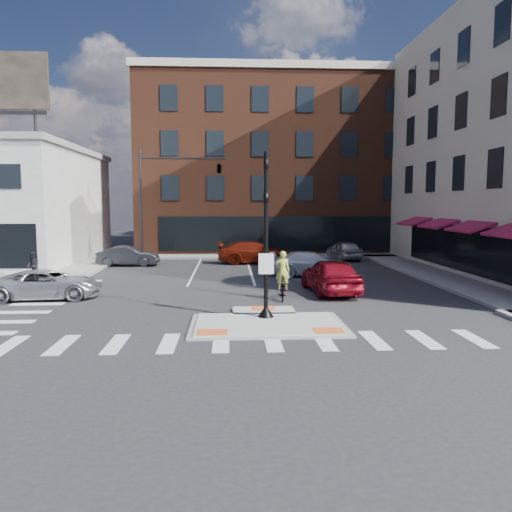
{
  "coord_description": "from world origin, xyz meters",
  "views": [
    {
      "loc": [
        -1.33,
        -17.53,
        4.28
      ],
      "look_at": [
        -0.17,
        3.89,
        2.0
      ],
      "focal_mm": 35.0,
      "sensor_mm": 36.0,
      "label": 1
    }
  ],
  "objects": [
    {
      "name": "sidewalk_e",
      "position": [
        10.8,
        10.0,
        0.07
      ],
      "size": [
        3.0,
        24.0,
        0.15
      ],
      "primitive_type": "cube",
      "color": "gray",
      "rests_on": "ground"
    },
    {
      "name": "building_far_right",
      "position": [
        9.0,
        54.0,
        6.0
      ],
      "size": [
        12.0,
        12.0,
        12.0
      ],
      "primitive_type": "cube",
      "color": "brown",
      "rests_on": "ground"
    },
    {
      "name": "cyclist",
      "position": [
        1.02,
        4.25,
        0.74
      ],
      "size": [
        0.76,
        1.78,
        2.19
      ],
      "rotation": [
        0.0,
        0.0,
        3.05
      ],
      "color": "#3F3F44",
      "rests_on": "ground"
    },
    {
      "name": "pedestrian_a",
      "position": [
        -12.0,
        10.0,
        0.9
      ],
      "size": [
        0.93,
        0.91,
        1.5
      ],
      "primitive_type": "imported",
      "rotation": [
        0.0,
        0.0,
        -0.71
      ],
      "color": "black",
      "rests_on": "sidewalk_nw"
    },
    {
      "name": "red_sedan",
      "position": [
        3.5,
        5.84,
        0.84
      ],
      "size": [
        2.38,
        5.06,
        1.67
      ],
      "primitive_type": "imported",
      "rotation": [
        0.0,
        0.0,
        3.22
      ],
      "color": "maroon",
      "rests_on": "ground"
    },
    {
      "name": "refuge_island",
      "position": [
        0.0,
        -0.26,
        0.05
      ],
      "size": [
        5.4,
        4.65,
        0.13
      ],
      "color": "gray",
      "rests_on": "ground"
    },
    {
      "name": "bg_car_dark",
      "position": [
        -8.24,
        16.81,
        0.68
      ],
      "size": [
        4.16,
        1.59,
        1.35
      ],
      "primitive_type": "imported",
      "rotation": [
        0.0,
        0.0,
        1.53
      ],
      "color": "#2A2B30",
      "rests_on": "ground"
    },
    {
      "name": "ground",
      "position": [
        0.0,
        0.0,
        0.0
      ],
      "size": [
        120.0,
        120.0,
        0.0
      ],
      "primitive_type": "plane",
      "color": "#28282B",
      "rests_on": "ground"
    },
    {
      "name": "mast_arm_signal",
      "position": [
        -3.47,
        18.0,
        6.21
      ],
      "size": [
        6.1,
        2.24,
        8.0
      ],
      "color": "black",
      "rests_on": "ground"
    },
    {
      "name": "building_far_left",
      "position": [
        -4.0,
        52.0,
        5.0
      ],
      "size": [
        10.0,
        12.0,
        10.0
      ],
      "primitive_type": "cube",
      "color": "slate",
      "rests_on": "ground"
    },
    {
      "name": "silver_suv",
      "position": [
        -9.5,
        5.0,
        0.66
      ],
      "size": [
        4.93,
        2.67,
        1.31
      ],
      "primitive_type": "imported",
      "rotation": [
        0.0,
        0.0,
        1.68
      ],
      "color": "#AFB2B6",
      "rests_on": "ground"
    },
    {
      "name": "building_n",
      "position": [
        3.0,
        31.99,
        7.8
      ],
      "size": [
        24.4,
        18.4,
        15.5
      ],
      "color": "#592C1B",
      "rests_on": "ground"
    },
    {
      "name": "bg_car_silver",
      "position": [
        7.41,
        19.78,
        0.73
      ],
      "size": [
        2.19,
        4.47,
        1.47
      ],
      "primitive_type": "imported",
      "rotation": [
        0.0,
        0.0,
        3.25
      ],
      "color": "#B0B3B7",
      "rests_on": "ground"
    },
    {
      "name": "signal_pole",
      "position": [
        0.0,
        0.4,
        2.36
      ],
      "size": [
        0.6,
        0.6,
        5.98
      ],
      "color": "black",
      "rests_on": "refuge_island"
    },
    {
      "name": "white_pickup",
      "position": [
        3.52,
        11.43,
        0.71
      ],
      "size": [
        4.97,
        2.15,
        1.42
      ],
      "primitive_type": "imported",
      "rotation": [
        0.0,
        0.0,
        1.54
      ],
      "color": "white",
      "rests_on": "ground"
    },
    {
      "name": "bg_car_red",
      "position": [
        0.53,
        17.8,
        0.78
      ],
      "size": [
        5.45,
        2.43,
        1.55
      ],
      "primitive_type": "imported",
      "rotation": [
        0.0,
        0.0,
        1.62
      ],
      "color": "maroon",
      "rests_on": "ground"
    },
    {
      "name": "sidewalk_n",
      "position": [
        3.0,
        22.0,
        0.07
      ],
      "size": [
        26.0,
        3.0,
        0.15
      ],
      "primitive_type": "cube",
      "color": "gray",
      "rests_on": "ground"
    }
  ]
}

